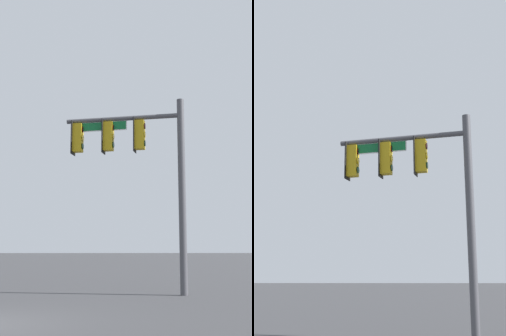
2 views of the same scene
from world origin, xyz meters
The scene contains 1 object.
signal_pole_near centered at (-4.35, -6.61, 4.89)m, with size 4.42×1.40×7.07m.
Camera 1 is at (-3.14, 10.37, 1.57)m, focal length 50.00 mm.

